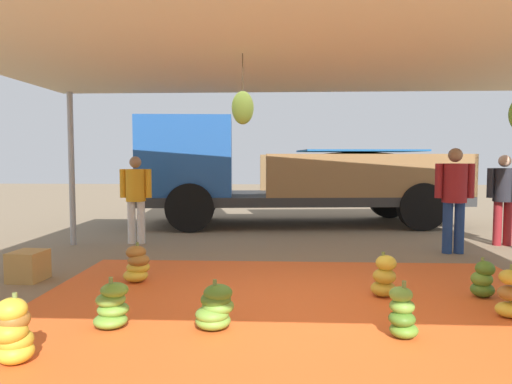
% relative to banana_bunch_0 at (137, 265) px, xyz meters
% --- Properties ---
extents(ground_plane, '(40.00, 40.00, 0.00)m').
position_rel_banana_bunch_0_xyz_m(ground_plane, '(1.93, 2.19, -0.22)').
color(ground_plane, '#7F6B51').
extents(tarp_orange, '(5.62, 4.12, 0.01)m').
position_rel_banana_bunch_0_xyz_m(tarp_orange, '(1.93, -0.81, -0.21)').
color(tarp_orange, '#E05B23').
rests_on(tarp_orange, ground).
extents(tent_canopy, '(8.00, 7.00, 2.70)m').
position_rel_banana_bunch_0_xyz_m(tent_canopy, '(1.95, -0.90, 2.40)').
color(tent_canopy, '#9EA0A5').
rests_on(tent_canopy, ground).
extents(banana_bunch_0, '(0.40, 0.40, 0.48)m').
position_rel_banana_bunch_0_xyz_m(banana_bunch_0, '(0.00, 0.00, 0.00)').
color(banana_bunch_0, gold).
rests_on(banana_bunch_0, tarp_orange).
extents(banana_bunch_2, '(0.42, 0.43, 0.45)m').
position_rel_banana_bunch_0_xyz_m(banana_bunch_2, '(0.24, -1.58, -0.02)').
color(banana_bunch_2, '#6B9E38').
rests_on(banana_bunch_2, tarp_orange).
extents(banana_bunch_3, '(0.38, 0.38, 0.49)m').
position_rel_banana_bunch_0_xyz_m(banana_bunch_3, '(2.87, -0.50, 0.00)').
color(banana_bunch_3, gold).
rests_on(banana_bunch_3, tarp_orange).
extents(banana_bunch_4, '(0.32, 0.32, 0.44)m').
position_rel_banana_bunch_0_xyz_m(banana_bunch_4, '(3.93, -0.47, -0.02)').
color(banana_bunch_4, '#477523').
rests_on(banana_bunch_4, tarp_orange).
extents(banana_bunch_5, '(0.45, 0.43, 0.44)m').
position_rel_banana_bunch_0_xyz_m(banana_bunch_5, '(1.17, -1.58, -0.02)').
color(banana_bunch_5, '#75A83D').
rests_on(banana_bunch_5, tarp_orange).
extents(banana_bunch_6, '(0.33, 0.33, 0.51)m').
position_rel_banana_bunch_0_xyz_m(banana_bunch_6, '(3.90, -1.13, 0.00)').
color(banana_bunch_6, gold).
rests_on(banana_bunch_6, tarp_orange).
extents(banana_bunch_7, '(0.33, 0.33, 0.48)m').
position_rel_banana_bunch_0_xyz_m(banana_bunch_7, '(2.77, -1.71, -0.01)').
color(banana_bunch_7, '#60932D').
rests_on(banana_bunch_7, tarp_orange).
extents(banana_bunch_9, '(0.35, 0.37, 0.53)m').
position_rel_banana_bunch_0_xyz_m(banana_bunch_9, '(-0.21, -2.38, 0.02)').
color(banana_bunch_9, gold).
rests_on(banana_bunch_9, tarp_orange).
extents(cargo_truck_main, '(7.28, 3.04, 2.40)m').
position_rel_banana_bunch_0_xyz_m(cargo_truck_main, '(1.83, 5.34, 0.97)').
color(cargo_truck_main, '#2D2D2D').
rests_on(cargo_truck_main, ground).
extents(worker_0, '(0.57, 0.35, 1.54)m').
position_rel_banana_bunch_0_xyz_m(worker_0, '(-0.81, 2.67, 0.68)').
color(worker_0, silver).
rests_on(worker_0, ground).
extents(worker_1, '(0.57, 0.35, 1.57)m').
position_rel_banana_bunch_0_xyz_m(worker_1, '(5.59, 2.81, 0.70)').
color(worker_1, maroon).
rests_on(worker_1, ground).
extents(worker_2, '(0.61, 0.37, 1.67)m').
position_rel_banana_bunch_0_xyz_m(worker_2, '(4.48, 2.04, 0.76)').
color(worker_2, navy).
rests_on(worker_2, ground).
extents(crate_1, '(0.40, 0.45, 0.37)m').
position_rel_banana_bunch_0_xyz_m(crate_1, '(-1.37, 0.02, -0.03)').
color(crate_1, '#B78947').
rests_on(crate_1, ground).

